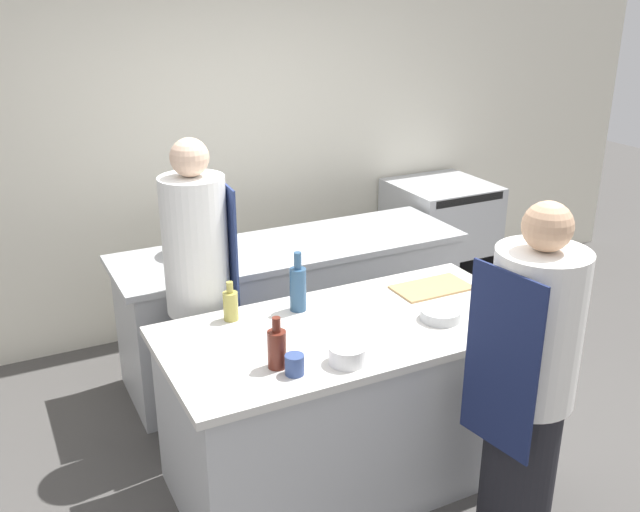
{
  "coord_description": "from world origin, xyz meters",
  "views": [
    {
      "loc": [
        -1.57,
        -2.76,
        2.5
      ],
      "look_at": [
        0.0,
        0.35,
        1.15
      ],
      "focal_mm": 40.0,
      "sensor_mm": 36.0,
      "label": 1
    }
  ],
  "objects_px": {
    "chef_at_prep_near": "(528,387)",
    "bottle_olive_oil": "(231,305)",
    "bowl_prep_small": "(440,315)",
    "cup": "(295,365)",
    "chef_at_stove": "(200,297)",
    "bottle_wine": "(277,348)",
    "bottle_vinegar": "(298,287)",
    "bowl_mixing_large": "(347,355)",
    "oven_range": "(439,241)",
    "stockpot": "(192,238)"
  },
  "relations": [
    {
      "from": "bottle_olive_oil",
      "to": "bowl_prep_small",
      "type": "bearing_deg",
      "value": -26.82
    },
    {
      "from": "bottle_vinegar",
      "to": "stockpot",
      "type": "xyz_separation_m",
      "value": [
        -0.24,
        1.05,
        -0.03
      ]
    },
    {
      "from": "oven_range",
      "to": "bottle_vinegar",
      "type": "bearing_deg",
      "value": -143.66
    },
    {
      "from": "chef_at_prep_near",
      "to": "bottle_vinegar",
      "type": "relative_size",
      "value": 5.26
    },
    {
      "from": "chef_at_prep_near",
      "to": "bowl_mixing_large",
      "type": "distance_m",
      "value": 0.8
    },
    {
      "from": "oven_range",
      "to": "chef_at_prep_near",
      "type": "relative_size",
      "value": 0.58
    },
    {
      "from": "oven_range",
      "to": "bowl_prep_small",
      "type": "bearing_deg",
      "value": -126.01
    },
    {
      "from": "chef_at_prep_near",
      "to": "bowl_prep_small",
      "type": "distance_m",
      "value": 0.62
    },
    {
      "from": "bowl_mixing_large",
      "to": "stockpot",
      "type": "height_order",
      "value": "stockpot"
    },
    {
      "from": "chef_at_stove",
      "to": "bottle_wine",
      "type": "relative_size",
      "value": 7.26
    },
    {
      "from": "bowl_prep_small",
      "to": "bottle_wine",
      "type": "bearing_deg",
      "value": -176.11
    },
    {
      "from": "chef_at_prep_near",
      "to": "chef_at_stove",
      "type": "relative_size",
      "value": 0.95
    },
    {
      "from": "oven_range",
      "to": "bowl_mixing_large",
      "type": "height_order",
      "value": "oven_range"
    },
    {
      "from": "bowl_mixing_large",
      "to": "cup",
      "type": "height_order",
      "value": "cup"
    },
    {
      "from": "bottle_wine",
      "to": "stockpot",
      "type": "distance_m",
      "value": 1.54
    },
    {
      "from": "bottle_olive_oil",
      "to": "bowl_mixing_large",
      "type": "xyz_separation_m",
      "value": [
        0.31,
        -0.65,
        -0.04
      ]
    },
    {
      "from": "stockpot",
      "to": "bowl_prep_small",
      "type": "bearing_deg",
      "value": -60.52
    },
    {
      "from": "bottle_wine",
      "to": "oven_range",
      "type": "bearing_deg",
      "value": 40.15
    },
    {
      "from": "chef_at_prep_near",
      "to": "bottle_olive_oil",
      "type": "height_order",
      "value": "chef_at_prep_near"
    },
    {
      "from": "oven_range",
      "to": "bowl_prep_small",
      "type": "distance_m",
      "value": 2.33
    },
    {
      "from": "bowl_prep_small",
      "to": "bottle_vinegar",
      "type": "bearing_deg",
      "value": 144.21
    },
    {
      "from": "oven_range",
      "to": "bottle_vinegar",
      "type": "distance_m",
      "value": 2.47
    },
    {
      "from": "bottle_olive_oil",
      "to": "bottle_vinegar",
      "type": "relative_size",
      "value": 0.64
    },
    {
      "from": "bowl_prep_small",
      "to": "cup",
      "type": "relative_size",
      "value": 2.21
    },
    {
      "from": "stockpot",
      "to": "cup",
      "type": "bearing_deg",
      "value": -91.65
    },
    {
      "from": "bottle_olive_oil",
      "to": "bottle_vinegar",
      "type": "distance_m",
      "value": 0.36
    },
    {
      "from": "cup",
      "to": "stockpot",
      "type": "height_order",
      "value": "stockpot"
    },
    {
      "from": "bottle_olive_oil",
      "to": "bowl_prep_small",
      "type": "xyz_separation_m",
      "value": [
        0.94,
        -0.48,
        -0.05
      ]
    },
    {
      "from": "chef_at_stove",
      "to": "bottle_wine",
      "type": "bearing_deg",
      "value": 8.25
    },
    {
      "from": "chef_at_prep_near",
      "to": "bottle_vinegar",
      "type": "bearing_deg",
      "value": 21.81
    },
    {
      "from": "bottle_wine",
      "to": "bowl_prep_small",
      "type": "bearing_deg",
      "value": 3.89
    },
    {
      "from": "chef_at_stove",
      "to": "bowl_prep_small",
      "type": "height_order",
      "value": "chef_at_stove"
    },
    {
      "from": "bowl_prep_small",
      "to": "cup",
      "type": "height_order",
      "value": "cup"
    },
    {
      "from": "chef_at_prep_near",
      "to": "bottle_olive_oil",
      "type": "distance_m",
      "value": 1.47
    },
    {
      "from": "chef_at_prep_near",
      "to": "stockpot",
      "type": "height_order",
      "value": "chef_at_prep_near"
    },
    {
      "from": "bottle_olive_oil",
      "to": "stockpot",
      "type": "relative_size",
      "value": 0.71
    },
    {
      "from": "chef_at_prep_near",
      "to": "bottle_vinegar",
      "type": "xyz_separation_m",
      "value": [
        -0.62,
        1.04,
        0.19
      ]
    },
    {
      "from": "bottle_olive_oil",
      "to": "chef_at_prep_near",
      "type": "bearing_deg",
      "value": -48.37
    },
    {
      "from": "bowl_mixing_large",
      "to": "cup",
      "type": "bearing_deg",
      "value": 175.93
    },
    {
      "from": "chef_at_stove",
      "to": "bowl_mixing_large",
      "type": "bearing_deg",
      "value": 23.73
    },
    {
      "from": "chef_at_stove",
      "to": "bottle_olive_oil",
      "type": "height_order",
      "value": "chef_at_stove"
    },
    {
      "from": "chef_at_prep_near",
      "to": "bottle_olive_oil",
      "type": "xyz_separation_m",
      "value": [
        -0.97,
        1.09,
        0.14
      ]
    },
    {
      "from": "bottle_wine",
      "to": "bottle_olive_oil",
      "type": "bearing_deg",
      "value": 91.97
    },
    {
      "from": "bottle_vinegar",
      "to": "bowl_prep_small",
      "type": "distance_m",
      "value": 0.74
    },
    {
      "from": "bowl_prep_small",
      "to": "bowl_mixing_large",
      "type": "bearing_deg",
      "value": -164.83
    },
    {
      "from": "bottle_olive_oil",
      "to": "bottle_wine",
      "type": "bearing_deg",
      "value": -88.03
    },
    {
      "from": "oven_range",
      "to": "chef_at_stove",
      "type": "relative_size",
      "value": 0.56
    },
    {
      "from": "oven_range",
      "to": "stockpot",
      "type": "relative_size",
      "value": 3.39
    },
    {
      "from": "chef_at_stove",
      "to": "bottle_wine",
      "type": "xyz_separation_m",
      "value": [
        0.07,
        -0.9,
        0.11
      ]
    },
    {
      "from": "bottle_olive_oil",
      "to": "stockpot",
      "type": "bearing_deg",
      "value": 83.77
    }
  ]
}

